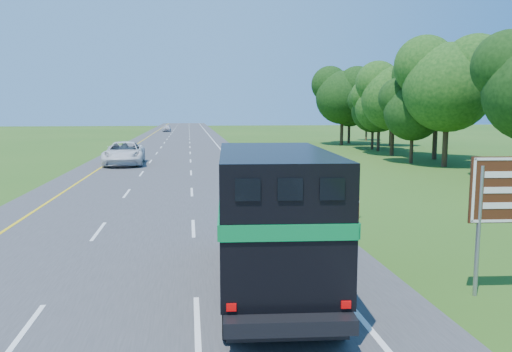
{
  "coord_description": "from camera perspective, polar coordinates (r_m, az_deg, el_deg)",
  "views": [
    {
      "loc": [
        1.72,
        -8.58,
        4.7
      ],
      "look_at": [
        4.67,
        13.38,
        1.78
      ],
      "focal_mm": 35.0,
      "sensor_mm": 36.0,
      "label": 1
    }
  ],
  "objects": [
    {
      "name": "road",
      "position": [
        58.79,
        -9.33,
        2.83
      ],
      "size": [
        15.0,
        260.0,
        0.04
      ],
      "primitive_type": "cube",
      "color": "#38383A",
      "rests_on": "ground"
    },
    {
      "name": "horse_truck",
      "position": [
        12.98,
        1.79,
        -4.44
      ],
      "size": [
        3.18,
        8.5,
        3.69
      ],
      "rotation": [
        0.0,
        0.0,
        -0.07
      ],
      "color": "black",
      "rests_on": "road"
    },
    {
      "name": "delineator",
      "position": [
        22.3,
        11.63,
        -3.45
      ],
      "size": [
        0.08,
        0.04,
        0.97
      ],
      "color": "red",
      "rests_on": "ground"
    },
    {
      "name": "white_suv",
      "position": [
        44.67,
        -14.83,
        2.53
      ],
      "size": [
        3.61,
        7.26,
        1.98
      ],
      "primitive_type": "imported",
      "rotation": [
        0.0,
        0.0,
        0.05
      ],
      "color": "silver",
      "rests_on": "road"
    },
    {
      "name": "lane_markings",
      "position": [
        58.79,
        -9.33,
        2.85
      ],
      "size": [
        11.15,
        260.0,
        0.01
      ],
      "color": "yellow",
      "rests_on": "road"
    },
    {
      "name": "far_car",
      "position": [
        113.38,
        -10.17,
        5.39
      ],
      "size": [
        1.78,
        4.35,
        1.48
      ],
      "primitive_type": "imported",
      "rotation": [
        0.0,
        0.0,
        -0.01
      ],
      "color": "silver",
      "rests_on": "road"
    },
    {
      "name": "tree_wall_right",
      "position": [
        45.6,
        24.8,
        8.45
      ],
      "size": [
        16.0,
        100.0,
        12.0
      ],
      "primitive_type": null,
      "color": "#10370F",
      "rests_on": "ground"
    }
  ]
}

